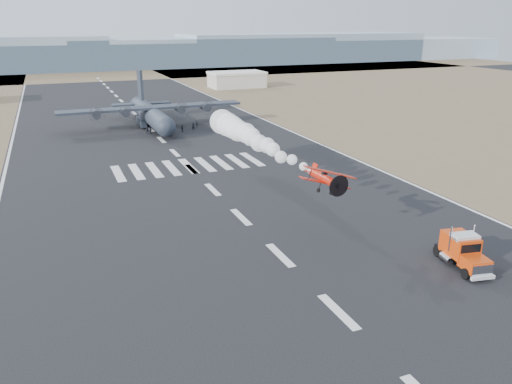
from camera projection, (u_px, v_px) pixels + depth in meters
ground at (338, 312)px, 43.41m from camera, size 500.00×500.00×0.00m
scrub_far at (93, 73)px, 244.63m from camera, size 500.00×80.00×0.00m
runway_markings at (175, 153)px, 95.90m from camera, size 60.00×260.00×0.01m
ridge_seg_d at (86, 56)px, 268.77m from camera, size 150.00×50.00×13.00m
ridge_seg_e at (202, 51)px, 291.85m from camera, size 150.00×50.00×15.00m
ridge_seg_f at (301, 47)px, 314.92m from camera, size 150.00×50.00×17.00m
ridge_seg_g at (386, 49)px, 338.97m from camera, size 150.00×50.00×13.00m
hangar_right at (237, 79)px, 190.23m from camera, size 20.50×12.50×5.90m
semi_truck at (463, 250)px, 50.96m from camera, size 3.87×8.19×3.60m
aerobatic_biplane at (326, 179)px, 55.22m from camera, size 6.42×5.97×3.52m
smoke_trail at (237, 130)px, 79.11m from camera, size 4.21×33.58×4.21m
transport_aircraft at (151, 113)px, 119.42m from camera, size 42.75×35.27×12.39m
support_vehicle at (229, 123)px, 121.03m from camera, size 4.33×2.08×1.19m
crew_a at (147, 129)px, 112.64m from camera, size 0.67×0.55×1.82m
crew_b at (150, 130)px, 111.54m from camera, size 0.95×0.81×1.67m
crew_c at (197, 124)px, 118.65m from camera, size 1.20×1.15×1.76m
crew_d at (182, 128)px, 113.77m from camera, size 0.98×1.10×1.68m
crew_e at (161, 131)px, 111.24m from camera, size 0.74×0.97×1.75m
crew_f at (171, 127)px, 114.88m from camera, size 0.74×1.67×1.74m
crew_g at (193, 126)px, 115.70m from camera, size 0.71×0.61×1.78m
crew_h at (161, 130)px, 112.36m from camera, size 0.69×0.87×1.56m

